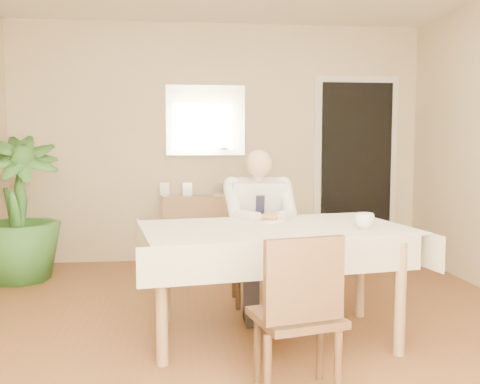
{
  "coord_description": "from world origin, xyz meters",
  "views": [
    {
      "loc": [
        -0.41,
        -3.42,
        1.29
      ],
      "look_at": [
        0.0,
        0.35,
        0.95
      ],
      "focal_mm": 40.0,
      "sensor_mm": 36.0,
      "label": 1
    }
  ],
  "objects": [
    {
      "name": "room",
      "position": [
        0.0,
        0.0,
        1.3
      ],
      "size": [
        5.0,
        5.02,
        2.6
      ],
      "color": "brown",
      "rests_on": "ground"
    },
    {
      "name": "window",
      "position": [
        0.0,
        -2.47,
        1.45
      ],
      "size": [
        1.34,
        0.04,
        1.44
      ],
      "color": "white",
      "rests_on": "room"
    },
    {
      "name": "doorway",
      "position": [
        1.55,
        2.46,
        1.0
      ],
      "size": [
        0.96,
        0.07,
        2.1
      ],
      "color": "white",
      "rests_on": "ground"
    },
    {
      "name": "mirror",
      "position": [
        -0.15,
        2.47,
        1.55
      ],
      "size": [
        0.86,
        0.04,
        0.76
      ],
      "color": "silver",
      "rests_on": "room"
    },
    {
      "name": "dining_table",
      "position": [
        0.19,
        0.01,
        0.67
      ],
      "size": [
        1.87,
        1.28,
        0.75
      ],
      "rotation": [
        0.0,
        0.0,
        0.16
      ],
      "color": "#967552",
      "rests_on": "ground"
    },
    {
      "name": "chair_far",
      "position": [
        0.19,
        0.88,
        0.46
      ],
      "size": [
        0.41,
        0.41,
        0.83
      ],
      "rotation": [
        0.0,
        0.0,
        0.04
      ],
      "color": "#422B19",
      "rests_on": "ground"
    },
    {
      "name": "chair_near",
      "position": [
        0.16,
        -0.9,
        0.48
      ],
      "size": [
        0.48,
        0.49,
        0.85
      ],
      "rotation": [
        0.0,
        0.0,
        0.23
      ],
      "color": "#422B19",
      "rests_on": "ground"
    },
    {
      "name": "seated_man",
      "position": [
        0.19,
        0.6,
        0.69
      ],
      "size": [
        0.48,
        0.72,
        1.24
      ],
      "color": "white",
      "rests_on": "ground"
    },
    {
      "name": "plate",
      "position": [
        0.2,
        0.25,
        0.76
      ],
      "size": [
        0.26,
        0.26,
        0.02
      ],
      "primitive_type": "cylinder",
      "color": "white",
      "rests_on": "dining_table"
    },
    {
      "name": "food",
      "position": [
        0.2,
        0.25,
        0.78
      ],
      "size": [
        0.14,
        0.14,
        0.06
      ],
      "primitive_type": "ellipsoid",
      "color": "olive",
      "rests_on": "dining_table"
    },
    {
      "name": "knife",
      "position": [
        0.24,
        0.19,
        0.78
      ],
      "size": [
        0.01,
        0.13,
        0.01
      ],
      "primitive_type": "cylinder",
      "rotation": [
        1.57,
        0.0,
        0.0
      ],
      "color": "silver",
      "rests_on": "dining_table"
    },
    {
      "name": "fork",
      "position": [
        0.16,
        0.19,
        0.78
      ],
      "size": [
        0.01,
        0.13,
        0.01
      ],
      "primitive_type": "cylinder",
      "rotation": [
        1.57,
        0.0,
        0.0
      ],
      "color": "silver",
      "rests_on": "dining_table"
    },
    {
      "name": "coffee_mug",
      "position": [
        0.75,
        -0.15,
        0.8
      ],
      "size": [
        0.13,
        0.13,
        0.1
      ],
      "primitive_type": "imported",
      "rotation": [
        0.0,
        0.0,
        -0.07
      ],
      "color": "white",
      "rests_on": "dining_table"
    },
    {
      "name": "sideboard",
      "position": [
        -0.15,
        2.32,
        0.37
      ],
      "size": [
        0.94,
        0.4,
        0.74
      ],
      "primitive_type": "cube",
      "rotation": [
        0.0,
        0.0,
        -0.09
      ],
      "color": "#967552",
      "rests_on": "ground"
    },
    {
      "name": "photo_frame_left",
      "position": [
        -0.6,
        2.39,
        0.81
      ],
      "size": [
        0.1,
        0.02,
        0.14
      ],
      "primitive_type": "cube",
      "color": "silver",
      "rests_on": "sideboard"
    },
    {
      "name": "photo_frame_center",
      "position": [
        -0.35,
        2.34,
        0.81
      ],
      "size": [
        0.1,
        0.02,
        0.14
      ],
      "primitive_type": "cube",
      "color": "silver",
      "rests_on": "sideboard"
    },
    {
      "name": "photo_frame_right",
      "position": [
        -0.01,
        2.36,
        0.81
      ],
      "size": [
        0.1,
        0.02,
        0.14
      ],
      "primitive_type": "cube",
      "color": "silver",
      "rests_on": "sideboard"
    },
    {
      "name": "potted_palm",
      "position": [
        -1.95,
        1.76,
        0.69
      ],
      "size": [
        0.99,
        0.99,
        1.37
      ],
      "primitive_type": "imported",
      "rotation": [
        0.0,
        0.0,
        0.36
      ],
      "color": "#2C5E24",
      "rests_on": "ground"
    }
  ]
}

